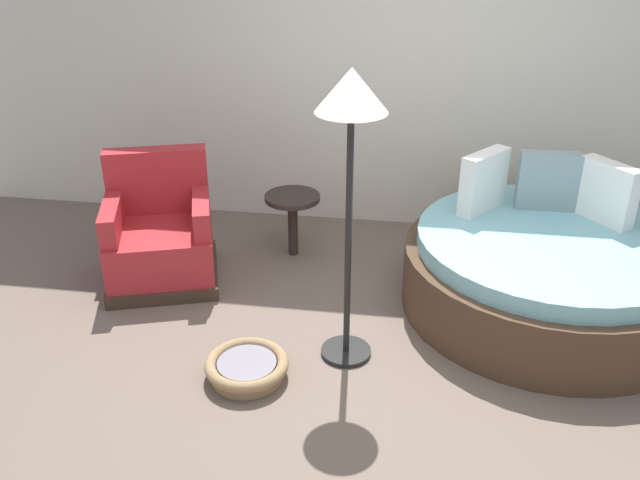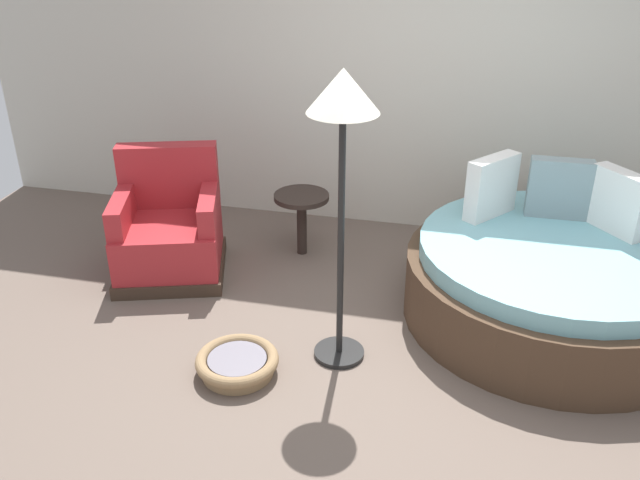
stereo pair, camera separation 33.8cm
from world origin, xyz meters
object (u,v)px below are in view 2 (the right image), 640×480
(floor_lamp, at_px, (343,122))
(red_armchair, at_px, (169,231))
(round_daybed, at_px, (553,280))
(pet_basket, at_px, (237,363))
(side_table, at_px, (302,205))

(floor_lamp, bearing_deg, red_armchair, 152.25)
(round_daybed, distance_m, pet_basket, 2.20)
(side_table, bearing_deg, floor_lamp, -65.65)
(red_armchair, xyz_separation_m, side_table, (0.92, 0.51, 0.10))
(red_armchair, relative_size, side_table, 1.94)
(red_armchair, bearing_deg, side_table, 28.91)
(red_armchair, relative_size, floor_lamp, 0.55)
(round_daybed, height_order, side_table, round_daybed)
(round_daybed, height_order, red_armchair, round_daybed)
(round_daybed, bearing_deg, side_table, 164.76)
(pet_basket, bearing_deg, floor_lamp, 29.94)
(pet_basket, distance_m, floor_lamp, 1.60)
(pet_basket, relative_size, side_table, 0.98)
(round_daybed, height_order, pet_basket, round_daybed)
(round_daybed, xyz_separation_m, side_table, (-1.91, 0.52, 0.13))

